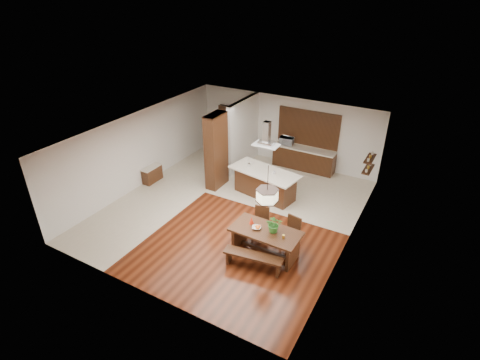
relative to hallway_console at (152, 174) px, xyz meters
The scene contains 25 objects.
room_shell 4.20m from the hallway_console, ahead, with size 9.00×9.04×2.92m.
tile_hallway 1.12m from the hallway_console, 10.68° to the right, with size 2.50×9.00×0.01m, color beige.
tile_kitchen 5.57m from the hallway_console, 24.44° to the left, with size 5.50×4.00×0.01m, color beige.
soffit_band 4.60m from the hallway_console, ahead, with size 8.00×9.00×0.02m, color #381B0E.
partition_pier 2.85m from the hallway_console, 22.54° to the left, with size 0.45×1.00×2.90m, color black.
partition_stub 4.09m from the hallway_console, 52.14° to the left, with size 0.18×2.40×2.90m, color silver.
hallway_console is the anchor object (origin of this frame).
hallway_doorway 4.41m from the hallway_console, 75.20° to the left, with size 1.10×0.20×2.10m, color black.
rear_counter 6.26m from the hallway_console, 39.75° to the left, with size 2.60×0.62×0.95m.
kitchen_window 6.58m from the hallway_console, 41.53° to the left, with size 2.60×0.08×1.50m, color #97562D.
shelf_lower 8.12m from the hallway_console, 17.35° to the left, with size 0.26×0.90×0.04m, color black.
shelf_upper 8.18m from the hallway_console, 17.35° to the left, with size 0.26×0.90×0.04m, color black.
dining_table 6.13m from the hallway_console, 17.01° to the right, with size 2.03×1.05×0.83m.
dining_bench 6.36m from the hallway_console, 23.30° to the right, with size 1.67×0.36×0.47m, color black, non-canonical shape.
dining_chair_left 5.50m from the hallway_console, 12.28° to the right, with size 0.46×0.46×1.04m, color black, non-canonical shape.
dining_chair_right 6.48m from the hallway_console, 10.58° to the right, with size 0.46×0.46×1.03m, color black, non-canonical shape.
pendant_lantern 6.42m from the hallway_console, 17.01° to the right, with size 0.64×0.64×1.31m, color beige, non-canonical shape.
foliage_plant 6.36m from the hallway_console, 15.88° to the right, with size 0.46×0.40×0.51m, color #327527.
fruit_bowl 5.90m from the hallway_console, 18.30° to the right, with size 0.26×0.26×0.06m, color #B8AEA1.
napkin_cone 5.64m from the hallway_console, 17.57° to the right, with size 0.14×0.14×0.22m, color red.
gold_ornament 6.72m from the hallway_console, 16.20° to the right, with size 0.07×0.07×0.10m, color gold.
kitchen_island 4.54m from the hallway_console, 15.20° to the left, with size 2.71×1.55×1.05m.
range_hood 5.02m from the hallway_console, 15.26° to the left, with size 0.90×0.55×0.87m, color silver, non-canonical shape.
island_cup 4.95m from the hallway_console, 13.01° to the left, with size 0.12×0.12×0.09m, color silver.
microwave 5.71m from the hallway_console, 45.16° to the left, with size 0.58×0.39×0.32m, color #B6B7BD.
Camera 1 is at (5.66, -9.49, 7.18)m, focal length 28.00 mm.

